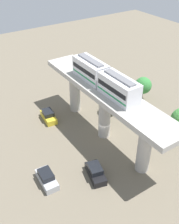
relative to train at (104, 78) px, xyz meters
The scene contains 8 objects.
ground_plane 10.28m from the train, 90.00° to the right, with size 120.00×120.00×0.00m, color #706654.
viaduct 3.82m from the train, 90.00° to the right, with size 5.20×28.00×8.74m.
train is the anchor object (origin of this frame).
parked_car_silver 16.19m from the train, 160.14° to the right, with size 2.04×4.30×1.76m.
parked_car_black 13.45m from the train, 131.21° to the right, with size 2.77×4.51×1.76m.
parked_car_yellow 13.94m from the train, 123.64° to the left, with size 2.27×4.38×1.76m.
tree_mid_lot 9.72m from the train, 36.40° to the left, with size 3.15×3.15×4.59m.
tree_far_corner 15.47m from the train, 19.11° to the left, with size 3.29×3.29×4.76m.
Camera 1 is at (-21.23, -27.76, 28.38)m, focal length 43.37 mm.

